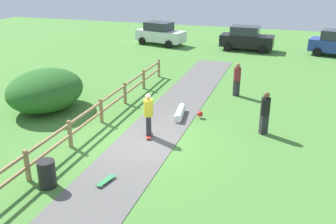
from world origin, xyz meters
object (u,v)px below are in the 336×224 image
(skater_riding, at_px, (148,113))
(skater_fallen, at_px, (182,113))
(skateboard_loose, at_px, (106,180))
(bush_large, at_px, (45,90))
(bystander_black, at_px, (265,111))
(parked_car_white, at_px, (160,33))
(trash_bin, at_px, (47,174))
(bystander_maroon, at_px, (237,78))
(parked_car_black, at_px, (246,38))

(skater_riding, bearing_deg, skater_fallen, 74.92)
(skater_fallen, xyz_separation_m, skateboard_loose, (-0.74, -6.21, -0.11))
(bush_large, bearing_deg, bystander_black, 1.82)
(bush_large, xyz_separation_m, parked_car_white, (0.06, 16.59, -0.01))
(bush_large, bearing_deg, trash_bin, -55.45)
(trash_bin, relative_size, skater_fallen, 0.55)
(skateboard_loose, bearing_deg, bystander_maroon, 75.10)
(parked_car_white, bearing_deg, bystander_black, -58.03)
(parked_car_black, bearing_deg, bush_large, -114.10)
(skater_fallen, relative_size, bystander_maroon, 0.92)
(skater_riding, distance_m, bystander_black, 4.75)
(trash_bin, xyz_separation_m, skater_fallen, (2.40, 6.96, -0.25))
(skater_riding, xyz_separation_m, bystander_maroon, (2.60, 6.32, -0.06))
(skateboard_loose, xyz_separation_m, parked_car_black, (1.69, 21.75, 0.87))
(skater_riding, xyz_separation_m, skateboard_loose, (-0.07, -3.73, -0.96))
(skater_fallen, distance_m, parked_car_white, 16.84)
(skateboard_loose, bearing_deg, parked_car_white, 104.60)
(skateboard_loose, bearing_deg, parked_car_black, 85.56)
(parked_car_white, bearing_deg, skateboard_loose, -75.40)
(skateboard_loose, height_order, bystander_maroon, bystander_maroon)
(parked_car_black, bearing_deg, trash_bin, -98.46)
(bush_large, bearing_deg, skater_riding, -13.94)
(parked_car_black, height_order, parked_car_white, same)
(bystander_black, bearing_deg, skater_riding, -158.18)
(parked_car_black, xyz_separation_m, parked_car_white, (-7.36, 0.01, 0.00))
(bush_large, distance_m, parked_car_black, 18.17)
(trash_bin, distance_m, parked_car_white, 22.87)
(trash_bin, height_order, bystander_black, bystander_black)
(bush_large, height_order, bystander_maroon, bush_large)
(skater_riding, bearing_deg, bystander_black, 21.82)
(trash_bin, height_order, parked_car_white, parked_car_white)
(skateboard_loose, bearing_deg, skater_fallen, 83.18)
(trash_bin, distance_m, skater_riding, 4.84)
(skateboard_loose, bearing_deg, bystander_black, 50.77)
(bush_large, distance_m, bystander_maroon, 9.72)
(skater_riding, bearing_deg, bush_large, 166.06)
(skater_riding, distance_m, parked_car_black, 18.09)
(bush_large, bearing_deg, skateboard_loose, -42.04)
(bush_large, relative_size, bystander_maroon, 2.25)
(bush_large, relative_size, skater_riding, 2.20)
(skater_fallen, bearing_deg, skater_riding, -105.08)
(bystander_black, bearing_deg, parked_car_black, 99.76)
(trash_bin, relative_size, bystander_maroon, 0.51)
(skateboard_loose, relative_size, bystander_maroon, 0.46)
(parked_car_white, bearing_deg, bystander_maroon, -54.54)
(trash_bin, distance_m, skateboard_loose, 1.85)
(bush_large, height_order, skater_fallen, bush_large)
(skater_riding, bearing_deg, skateboard_loose, -91.13)
(bush_large, height_order, parked_car_white, bush_large)
(skater_fallen, height_order, skateboard_loose, skater_fallen)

